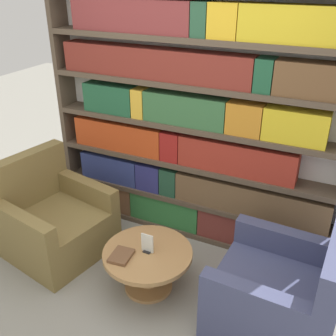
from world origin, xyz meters
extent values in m
plane|color=gray|center=(0.00, 0.00, 0.00)|extent=(14.00, 14.00, 0.00)
cube|color=silver|center=(0.00, 1.33, 1.18)|extent=(2.93, 0.05, 2.35)
cube|color=brown|center=(-1.44, 1.20, 1.18)|extent=(0.05, 0.30, 2.35)
cube|color=brown|center=(0.00, 1.20, 0.03)|extent=(2.83, 0.30, 0.05)
cube|color=brown|center=(0.00, 1.20, 0.39)|extent=(2.83, 0.30, 0.05)
cube|color=brown|center=(0.00, 1.20, 0.78)|extent=(2.83, 0.30, 0.05)
cube|color=brown|center=(0.00, 1.20, 1.18)|extent=(2.83, 0.30, 0.05)
cube|color=brown|center=(0.00, 1.20, 1.57)|extent=(2.83, 0.30, 0.05)
cube|color=brown|center=(0.00, 1.20, 1.96)|extent=(2.83, 0.30, 0.05)
cube|color=#A81E18|center=(-1.06, 1.18, 0.20)|extent=(0.50, 0.20, 0.31)
cube|color=brown|center=(-0.73, 1.18, 0.20)|extent=(0.13, 0.20, 0.31)
cube|color=#307639|center=(-0.27, 1.18, 0.20)|extent=(0.78, 0.20, 0.31)
cube|color=brown|center=(0.54, 1.18, 0.20)|extent=(0.84, 0.20, 0.31)
cube|color=navy|center=(-0.93, 1.18, 0.56)|extent=(0.67, 0.20, 0.29)
cube|color=navy|center=(-0.45, 1.18, 0.56)|extent=(0.27, 0.20, 0.29)
cube|color=#214A33|center=(-0.22, 1.18, 0.56)|extent=(0.18, 0.20, 0.29)
cube|color=brown|center=(0.60, 1.18, 0.56)|extent=(1.45, 0.20, 0.29)
cube|color=#BE4119|center=(-0.80, 1.18, 0.96)|extent=(0.99, 0.20, 0.29)
cube|color=maroon|center=(-0.21, 1.18, 0.96)|extent=(0.19, 0.20, 0.29)
cube|color=#9E2D20|center=(0.44, 1.18, 0.96)|extent=(1.09, 0.20, 0.29)
cube|color=#215837|center=(-0.88, 1.18, 1.34)|extent=(0.54, 0.20, 0.28)
cube|color=gold|center=(-0.54, 1.18, 1.34)|extent=(0.12, 0.20, 0.28)
cube|color=#36683B|center=(-0.07, 1.18, 1.34)|extent=(0.80, 0.20, 0.28)
cube|color=orange|center=(0.49, 1.18, 1.34)|extent=(0.31, 0.20, 0.28)
cube|color=gold|center=(0.91, 1.18, 1.34)|extent=(0.52, 0.20, 0.28)
cube|color=maroon|center=(-0.40, 1.18, 1.73)|extent=(1.86, 0.20, 0.27)
cube|color=#1E5234|center=(0.61, 1.18, 1.73)|extent=(0.15, 0.20, 0.27)
cube|color=brown|center=(0.99, 1.18, 1.73)|extent=(0.58, 0.20, 0.27)
cube|color=maroon|center=(-0.60, 1.18, 2.12)|extent=(1.16, 0.20, 0.28)
cube|color=#275136|center=(0.05, 1.18, 2.12)|extent=(0.13, 0.20, 0.28)
cube|color=gold|center=(0.25, 1.18, 2.12)|extent=(0.24, 0.20, 0.28)
cube|color=gold|center=(0.79, 1.18, 2.12)|extent=(0.82, 0.20, 0.28)
cube|color=olive|center=(-1.04, 0.34, 0.21)|extent=(1.02, 1.01, 0.41)
cube|color=olive|center=(-1.41, 0.41, 0.67)|extent=(0.30, 0.87, 0.52)
cube|color=olive|center=(-1.05, -0.03, 0.52)|extent=(0.75, 0.26, 0.21)
cube|color=olive|center=(-0.91, 0.69, 0.52)|extent=(0.75, 0.26, 0.21)
cube|color=#42476B|center=(1.03, 0.34, 0.21)|extent=(0.92, 0.90, 0.41)
cube|color=#42476B|center=(1.40, 0.33, 0.67)|extent=(0.18, 0.87, 0.52)
cube|color=#42476B|center=(0.98, 0.72, 0.52)|extent=(0.74, 0.15, 0.21)
cube|color=#42476B|center=(0.95, -0.02, 0.52)|extent=(0.74, 0.15, 0.21)
cylinder|color=#AD7F4C|center=(-0.01, 0.26, 0.17)|extent=(0.14, 0.14, 0.35)
cylinder|color=#AD7F4C|center=(-0.01, 0.26, 0.01)|extent=(0.41, 0.41, 0.03)
cylinder|color=#AD7F4C|center=(-0.01, 0.26, 0.37)|extent=(0.75, 0.75, 0.04)
cube|color=black|center=(-0.01, 0.26, 0.39)|extent=(0.06, 0.06, 0.01)
cube|color=silver|center=(-0.01, 0.26, 0.47)|extent=(0.11, 0.01, 0.17)
cube|color=brown|center=(-0.17, 0.11, 0.40)|extent=(0.18, 0.22, 0.03)
camera|label=1|loc=(1.27, -2.00, 2.49)|focal=42.00mm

